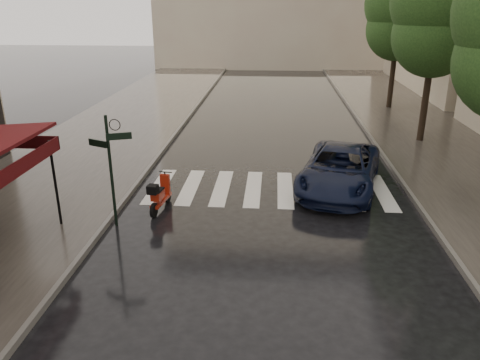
# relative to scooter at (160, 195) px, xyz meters

# --- Properties ---
(ground) EXTENTS (120.00, 120.00, 0.00)m
(ground) POSITION_rel_scooter_xyz_m (0.22, -4.09, -0.47)
(ground) COLOR black
(ground) RESTS_ON ground
(sidewalk_near) EXTENTS (6.00, 60.00, 0.12)m
(sidewalk_near) POSITION_rel_scooter_xyz_m (-4.28, 7.91, -0.41)
(sidewalk_near) COLOR #38332D
(sidewalk_near) RESTS_ON ground
(sidewalk_far) EXTENTS (5.50, 60.00, 0.12)m
(sidewalk_far) POSITION_rel_scooter_xyz_m (10.47, 7.91, -0.41)
(sidewalk_far) COLOR #38332D
(sidewalk_far) RESTS_ON ground
(curb_near) EXTENTS (0.12, 60.00, 0.16)m
(curb_near) POSITION_rel_scooter_xyz_m (-1.23, 7.91, -0.40)
(curb_near) COLOR #595651
(curb_near) RESTS_ON ground
(curb_far) EXTENTS (0.12, 60.00, 0.16)m
(curb_far) POSITION_rel_scooter_xyz_m (7.67, 7.91, -0.40)
(curb_far) COLOR #595651
(curb_far) RESTS_ON ground
(crosswalk) EXTENTS (7.85, 3.20, 0.01)m
(crosswalk) POSITION_rel_scooter_xyz_m (3.19, 1.91, -0.46)
(crosswalk) COLOR silver
(crosswalk) RESTS_ON ground
(signpost) EXTENTS (1.17, 0.29, 3.10)m
(signpost) POSITION_rel_scooter_xyz_m (-0.98, -1.09, 1.36)
(signpost) COLOR black
(signpost) RESTS_ON ground
(tree_mid) EXTENTS (3.80, 3.80, 8.34)m
(tree_mid) POSITION_rel_scooter_xyz_m (9.72, 7.91, 5.12)
(tree_mid) COLOR black
(tree_mid) RESTS_ON sidewalk_far
(tree_far) EXTENTS (3.80, 3.80, 8.16)m
(tree_far) POSITION_rel_scooter_xyz_m (9.92, 14.91, 4.99)
(tree_far) COLOR black
(tree_far) RESTS_ON sidewalk_far
(scooter) EXTENTS (0.51, 1.54, 1.01)m
(scooter) POSITION_rel_scooter_xyz_m (0.00, 0.00, 0.00)
(scooter) COLOR black
(scooter) RESTS_ON ground
(parked_car) EXTENTS (3.47, 5.40, 1.38)m
(parked_car) POSITION_rel_scooter_xyz_m (5.47, 2.11, 0.22)
(parked_car) COLOR black
(parked_car) RESTS_ON ground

